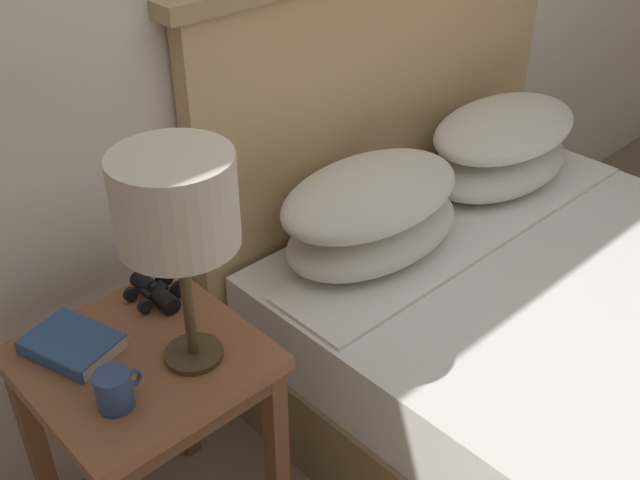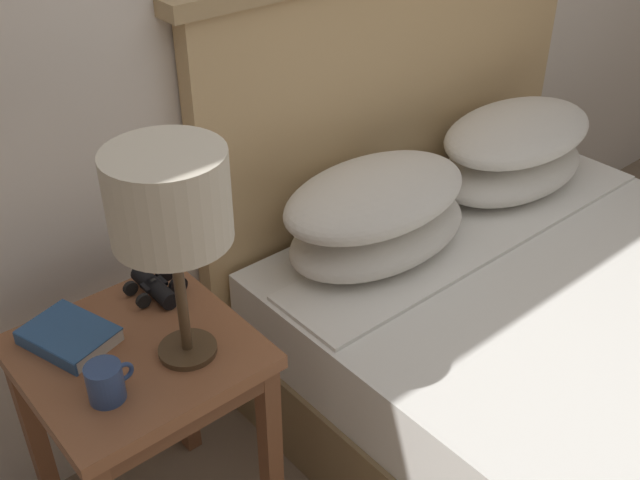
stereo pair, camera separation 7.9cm
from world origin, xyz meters
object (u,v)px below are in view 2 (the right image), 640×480
Objects in this scene: book_on_nightstand at (69,336)px; binoculars_pair at (155,287)px; nightstand at (141,381)px; bed at (588,355)px; table_lamp at (169,202)px; coffee_mug at (106,382)px.

binoculars_pair is at bearing 7.71° from book_on_nightstand.
nightstand is 0.19m from book_on_nightstand.
book_on_nightstand is (-0.10, 0.11, 0.12)m from nightstand.
nightstand is 0.34× the size of bed.
book_on_nightstand is 0.24m from binoculars_pair.
table_lamp is (0.08, -0.09, 0.49)m from nightstand.
coffee_mug is at bearing -175.79° from table_lamp.
table_lamp is 4.78× the size of coffee_mug.
book_on_nightstand is (-1.22, 0.62, 0.34)m from bed.
nightstand is 1.24m from bed.
bed is at bearing -22.16° from table_lamp.
bed is 3.81× the size of table_lamp.
book_on_nightstand reaches higher than nightstand.
nightstand is at bearing -133.64° from binoculars_pair.
coffee_mug reaches higher than nightstand.
bed is 18.21× the size of coffee_mug.
table_lamp is 0.40m from coffee_mug.
coffee_mug reaches higher than binoculars_pair.
nightstand is at bearing 133.00° from table_lamp.
coffee_mug is at bearing -93.41° from book_on_nightstand.
coffee_mug is at bearing -138.07° from nightstand.
binoculars_pair is at bearing 146.30° from bed.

